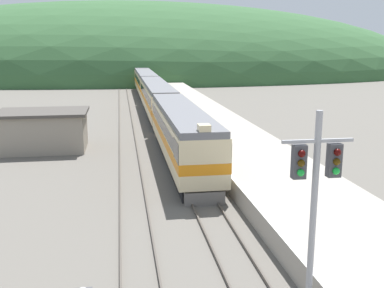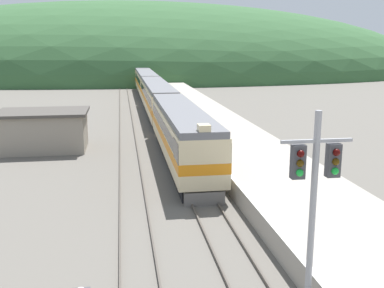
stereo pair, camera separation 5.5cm
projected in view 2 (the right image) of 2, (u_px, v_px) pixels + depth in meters
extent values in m
cube|color=#4C443D|center=(143.00, 96.00, 75.87)|extent=(0.08, 180.00, 0.16)
cube|color=#4C443D|center=(151.00, 96.00, 76.08)|extent=(0.08, 180.00, 0.16)
cube|color=#4C443D|center=(120.00, 97.00, 75.27)|extent=(0.08, 180.00, 0.16)
cube|color=#4C443D|center=(128.00, 97.00, 75.49)|extent=(0.08, 180.00, 0.16)
cube|color=#9E9689|center=(196.00, 109.00, 57.35)|extent=(6.49, 140.00, 1.12)
cube|color=silver|center=(171.00, 105.00, 56.75)|extent=(0.24, 140.00, 0.01)
ellipsoid|color=#335B33|center=(136.00, 76.00, 127.99)|extent=(176.10, 79.25, 40.53)
cube|color=gray|center=(43.00, 132.00, 37.39)|extent=(6.89, 4.78, 3.06)
cube|color=#47423D|center=(42.00, 112.00, 37.03)|extent=(7.39, 5.28, 0.24)
cube|color=black|center=(181.00, 156.00, 33.82)|extent=(2.36, 18.29, 0.85)
cube|color=beige|center=(181.00, 132.00, 33.42)|extent=(2.88, 19.45, 2.85)
cube|color=orange|center=(181.00, 135.00, 33.47)|extent=(2.91, 19.47, 0.63)
cube|color=black|center=(181.00, 124.00, 33.28)|extent=(2.90, 18.29, 0.85)
cube|color=slate|center=(181.00, 110.00, 33.06)|extent=(2.70, 19.45, 0.40)
cube|color=black|center=(202.00, 150.00, 24.99)|extent=(2.92, 2.20, 1.14)
cube|color=beige|center=(204.00, 128.00, 24.04)|extent=(0.64, 0.80, 0.36)
cube|color=slate|center=(204.00, 198.00, 24.64)|extent=(2.24, 0.40, 0.77)
cube|color=black|center=(157.00, 113.00, 55.09)|extent=(2.36, 21.49, 0.85)
cube|color=beige|center=(157.00, 98.00, 54.69)|extent=(2.88, 22.86, 2.85)
cube|color=orange|center=(157.00, 100.00, 54.74)|extent=(2.91, 22.88, 0.63)
cube|color=black|center=(157.00, 93.00, 54.55)|extent=(2.90, 21.49, 0.85)
cube|color=slate|center=(157.00, 85.00, 54.33)|extent=(2.70, 22.86, 0.40)
cube|color=black|center=(146.00, 93.00, 78.00)|extent=(2.36, 21.49, 0.85)
cube|color=beige|center=(146.00, 82.00, 77.60)|extent=(2.88, 22.86, 2.85)
cube|color=orange|center=(146.00, 84.00, 77.65)|extent=(2.91, 22.88, 0.63)
cube|color=black|center=(146.00, 79.00, 77.46)|extent=(2.90, 21.49, 0.85)
cube|color=slate|center=(146.00, 73.00, 77.25)|extent=(2.70, 22.86, 0.40)
cube|color=black|center=(140.00, 82.00, 100.91)|extent=(2.36, 21.49, 0.85)
cube|color=beige|center=(140.00, 74.00, 100.51)|extent=(2.88, 22.86, 2.85)
cube|color=orange|center=(140.00, 75.00, 100.56)|extent=(2.91, 22.88, 0.63)
cube|color=black|center=(140.00, 71.00, 100.38)|extent=(2.90, 21.49, 0.85)
cube|color=slate|center=(140.00, 66.00, 100.16)|extent=(2.70, 22.86, 0.40)
cube|color=black|center=(136.00, 75.00, 123.83)|extent=(2.36, 21.49, 0.85)
cube|color=beige|center=(136.00, 68.00, 123.43)|extent=(2.88, 22.86, 2.85)
cube|color=orange|center=(136.00, 69.00, 123.48)|extent=(2.91, 22.88, 0.63)
cube|color=black|center=(136.00, 66.00, 123.29)|extent=(2.90, 21.49, 0.85)
cube|color=slate|center=(136.00, 62.00, 123.08)|extent=(2.70, 22.86, 0.40)
cylinder|color=#9E9EA3|center=(312.00, 221.00, 13.66)|extent=(0.20, 0.20, 6.78)
cube|color=#9E9EA3|center=(317.00, 141.00, 13.12)|extent=(2.20, 0.10, 0.10)
cube|color=#424247|center=(298.00, 162.00, 13.17)|extent=(0.40, 0.28, 1.02)
sphere|color=#3C0504|center=(301.00, 154.00, 12.94)|extent=(0.22, 0.22, 0.22)
sphere|color=#412C05|center=(300.00, 163.00, 13.00)|extent=(0.22, 0.22, 0.22)
sphere|color=green|center=(300.00, 173.00, 13.06)|extent=(0.22, 0.22, 0.22)
cube|color=#424247|center=(333.00, 160.00, 13.33)|extent=(0.40, 0.28, 1.02)
sphere|color=#3C0504|center=(336.00, 152.00, 13.10)|extent=(0.22, 0.22, 0.22)
sphere|color=#412C05|center=(336.00, 162.00, 13.17)|extent=(0.22, 0.22, 0.22)
sphere|color=green|center=(335.00, 171.00, 13.23)|extent=(0.22, 0.22, 0.22)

